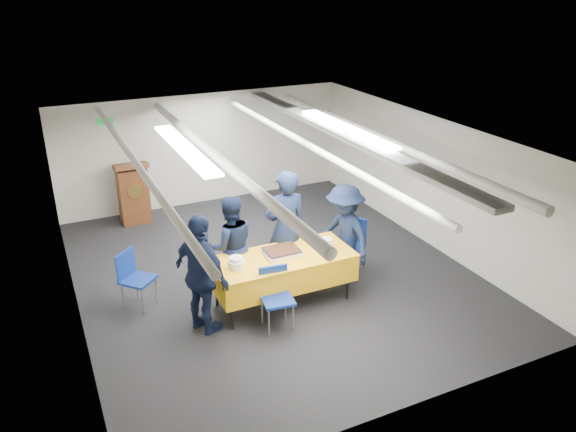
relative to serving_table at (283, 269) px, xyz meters
The scene contains 14 objects.
ground 1.08m from the serving_table, 76.06° to the left, with size 7.00×7.00×0.00m, color black.
room_shell 1.84m from the serving_table, 76.39° to the left, with size 6.00×7.00×2.30m.
serving_table is the anchor object (origin of this frame).
sheet_cake 0.26m from the serving_table, 79.08° to the left, with size 0.52×0.40×0.09m.
plate_stack_left 0.78m from the serving_table, behind, with size 0.23×0.23×0.17m.
plate_stack_right 0.75m from the serving_table, ahead, with size 0.21×0.21×0.16m.
podium 4.18m from the serving_table, 109.25° to the left, with size 0.62×0.53×1.25m.
chair_near 0.58m from the serving_table, 124.41° to the right, with size 0.47×0.47×0.87m.
chair_right 1.56m from the serving_table, 18.73° to the left, with size 0.59×0.59×0.87m.
chair_left 2.17m from the serving_table, 157.20° to the left, with size 0.59×0.59×0.87m.
sailor_a 0.69m from the serving_table, 61.26° to the left, with size 0.68×0.45×1.87m, color black.
sailor_b 0.85m from the serving_table, 135.24° to the left, with size 0.77×0.60×1.59m, color black.
sailor_c 1.30m from the serving_table, behind, with size 1.00×0.42×1.70m, color black.
sailor_d 1.18m from the serving_table, 10.00° to the left, with size 1.04×0.60×1.61m, color black.
Camera 1 is at (-3.20, -7.42, 4.50)m, focal length 35.00 mm.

